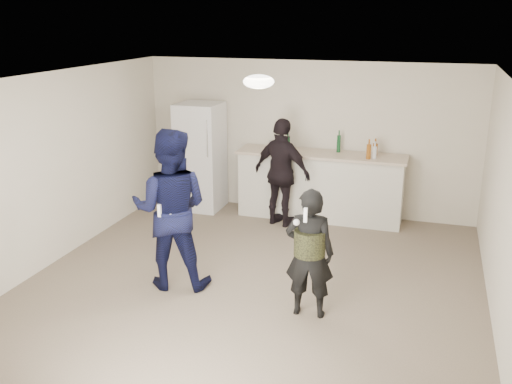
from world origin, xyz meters
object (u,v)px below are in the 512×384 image
(fridge, at_px, (201,157))
(spectator, at_px, (282,173))
(man, at_px, (171,209))
(shaker, at_px, (271,146))
(counter, at_px, (320,187))
(woman, at_px, (309,253))

(fridge, bearing_deg, spectator, -14.73)
(man, bearing_deg, fridge, -86.70)
(fridge, distance_m, shaker, 1.27)
(fridge, relative_size, man, 0.92)
(fridge, bearing_deg, counter, 1.97)
(woman, bearing_deg, man, -11.68)
(counter, relative_size, woman, 1.78)
(counter, height_order, man, man)
(shaker, xyz_separation_m, man, (-0.44, -2.81, -0.20))
(man, distance_m, spectator, 2.53)
(shaker, height_order, spectator, spectator)
(counter, height_order, woman, woman)
(fridge, distance_m, spectator, 1.58)
(fridge, xyz_separation_m, shaker, (1.24, -0.02, 0.28))
(shaker, bearing_deg, man, -98.88)
(fridge, height_order, shaker, fridge)
(counter, distance_m, shaker, 1.03)
(shaker, bearing_deg, fridge, 179.11)
(shaker, bearing_deg, spectator, -53.25)
(fridge, relative_size, shaker, 10.59)
(counter, bearing_deg, fridge, -178.03)
(shaker, bearing_deg, counter, 6.41)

